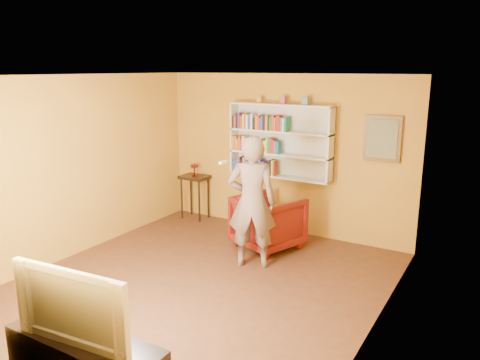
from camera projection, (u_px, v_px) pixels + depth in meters
name	position (u px, v px, depth m)	size (l,w,h in m)	color
room_shell	(199.00, 211.00, 5.96)	(5.30, 5.80, 2.88)	#432515
bookshelf	(282.00, 141.00, 7.84)	(1.80, 0.29, 1.23)	silver
books_row_lower	(255.00, 166.00, 8.08)	(0.82, 0.19, 0.27)	#2247A0
books_row_middle	(256.00, 145.00, 7.99)	(0.89, 0.19, 0.25)	#B85C24
books_row_upper	(260.00, 122.00, 7.85)	(1.02, 0.19, 0.27)	black
ornament_left	(260.00, 100.00, 7.83)	(0.07, 0.07, 0.10)	#B19132
ornament_centre	(283.00, 100.00, 7.61)	(0.09, 0.09, 0.12)	#AB3959
ornament_right	(306.00, 101.00, 7.41)	(0.09, 0.09, 0.12)	slate
framed_painting	(382.00, 139.00, 7.03)	(0.55, 0.05, 0.70)	#573919
console_table	(195.00, 183.00, 8.76)	(0.50, 0.38, 0.82)	black
ruby_lustre	(194.00, 167.00, 8.69)	(0.14, 0.14, 0.23)	maroon
armchair	(268.00, 222.00, 7.38)	(0.90, 0.93, 0.84)	#4F0605
person	(252.00, 202.00, 6.58)	(0.69, 0.45, 1.89)	#6A564E
game_remote	(223.00, 162.00, 6.24)	(0.04, 0.15, 0.04)	white
television	(81.00, 302.00, 3.91)	(1.17, 0.15, 0.68)	black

